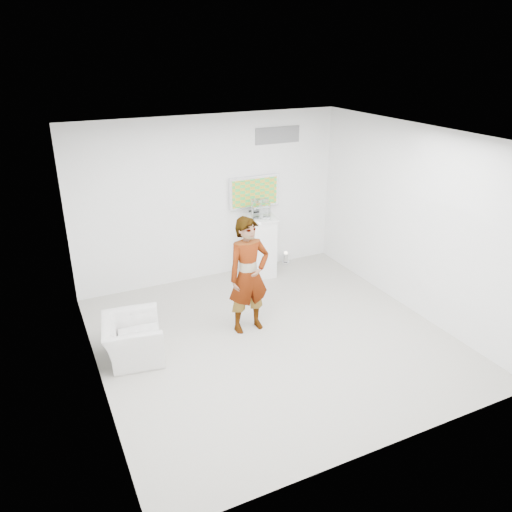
% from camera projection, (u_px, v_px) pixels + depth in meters
% --- Properties ---
extents(room, '(5.01, 5.01, 3.00)m').
position_uv_depth(room, '(274.00, 246.00, 6.93)').
color(room, '#A8A59A').
rests_on(room, ground).
extents(tv, '(1.00, 0.08, 0.60)m').
position_uv_depth(tv, '(254.00, 192.00, 9.29)').
color(tv, silver).
rests_on(tv, room).
extents(logo_decal, '(0.90, 0.02, 0.30)m').
position_uv_depth(logo_decal, '(278.00, 135.00, 9.13)').
color(logo_decal, slate).
rests_on(logo_decal, room).
extents(person, '(0.68, 0.46, 1.81)m').
position_uv_depth(person, '(249.00, 275.00, 7.43)').
color(person, silver).
rests_on(person, room).
extents(armchair, '(0.93, 1.02, 0.59)m').
position_uv_depth(armchair, '(133.00, 339.00, 6.96)').
color(armchair, silver).
rests_on(armchair, room).
extents(pedestal, '(0.65, 0.65, 1.16)m').
position_uv_depth(pedestal, '(260.00, 246.00, 9.39)').
color(pedestal, white).
rests_on(pedestal, room).
extents(floor_uplight, '(0.22, 0.22, 0.26)m').
position_uv_depth(floor_uplight, '(286.00, 258.00, 10.01)').
color(floor_uplight, white).
rests_on(floor_uplight, room).
extents(vitrine, '(0.39, 0.39, 0.31)m').
position_uv_depth(vitrine, '(260.00, 209.00, 9.10)').
color(vitrine, white).
rests_on(vitrine, pedestal).
extents(console, '(0.11, 0.18, 0.24)m').
position_uv_depth(console, '(260.00, 211.00, 9.12)').
color(console, white).
rests_on(console, pedestal).
extents(wii_remote, '(0.05, 0.14, 0.04)m').
position_uv_depth(wii_remote, '(259.00, 224.00, 7.38)').
color(wii_remote, white).
rests_on(wii_remote, person).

